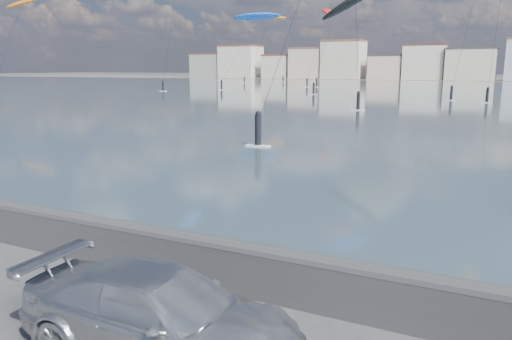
{
  "coord_description": "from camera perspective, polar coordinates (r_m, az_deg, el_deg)",
  "views": [
    {
      "loc": [
        5.62,
        -5.32,
        4.34
      ],
      "look_at": [
        1.0,
        4.0,
        2.2
      ],
      "focal_mm": 35.0,
      "sensor_mm": 36.0,
      "label": 1
    }
  ],
  "objects": [
    {
      "name": "bay_water",
      "position": [
        97.08,
        23.27,
        8.14
      ],
      "size": [
        500.0,
        177.0,
        0.0
      ],
      "primitive_type": "cube",
      "color": "#3E555E",
      "rests_on": "ground"
    },
    {
      "name": "far_shore_strip",
      "position": [
        205.44,
        25.15,
        9.34
      ],
      "size": [
        500.0,
        60.0,
        0.0
      ],
      "primitive_type": "cube",
      "color": "#4C473D",
      "rests_on": "ground"
    },
    {
      "name": "seawall",
      "position": [
        10.49,
        -8.19,
        -9.5
      ],
      "size": [
        400.0,
        0.36,
        1.08
      ],
      "color": "#28282B",
      "rests_on": "ground"
    },
    {
      "name": "far_buildings",
      "position": [
        191.38,
        25.59,
        11.02
      ],
      "size": [
        240.79,
        13.26,
        14.6
      ],
      "color": "gray",
      "rests_on": "ground"
    },
    {
      "name": "car_silver",
      "position": [
        8.01,
        -10.89,
        -15.86
      ],
      "size": [
        4.66,
        1.99,
        1.34
      ],
      "primitive_type": "imported",
      "rotation": [
        0.0,
        0.0,
        1.6
      ],
      "color": "silver",
      "rests_on": "ground"
    },
    {
      "name": "kitesurfer_3",
      "position": [
        124.37,
        -25.07,
        16.9
      ],
      "size": [
        11.07,
        12.7,
        20.07
      ],
      "color": "orange",
      "rests_on": "ground"
    },
    {
      "name": "kitesurfer_12",
      "position": [
        61.6,
        11.34,
        18.48
      ],
      "size": [
        9.02,
        10.13,
        14.68
      ],
      "color": "black",
      "rests_on": "ground"
    },
    {
      "name": "kitesurfer_13",
      "position": [
        152.45,
        1.84,
        16.89
      ],
      "size": [
        8.39,
        16.96,
        19.29
      ],
      "color": "orange",
      "rests_on": "ground"
    },
    {
      "name": "kitesurfer_16",
      "position": [
        120.96,
        8.1,
        17.41
      ],
      "size": [
        5.28,
        11.58,
        18.43
      ],
      "color": "red",
      "rests_on": "ground"
    },
    {
      "name": "kitesurfer_18",
      "position": [
        113.02,
        0.1,
        17.07
      ],
      "size": [
        10.79,
        17.84,
        16.36
      ],
      "color": "blue",
      "rests_on": "ground"
    }
  ]
}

